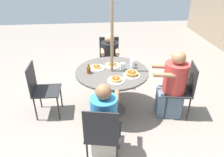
{
  "coord_description": "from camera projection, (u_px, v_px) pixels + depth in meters",
  "views": [
    {
      "loc": [
        3.09,
        -0.32,
        2.33
      ],
      "look_at": [
        0.0,
        0.0,
        0.62
      ],
      "focal_mm": 35.0,
      "sensor_mm": 36.0,
      "label": 1
    }
  ],
  "objects": [
    {
      "name": "patio_chair_south",
      "position": [
        103.0,
        133.0,
        2.59
      ],
      "size": [
        0.5,
        0.5,
        0.91
      ],
      "rotation": [
        0.0,
        0.0,
        1.37
      ],
      "color": "#232326",
      "rests_on": "ground"
    },
    {
      "name": "drinking_glass_a",
      "position": [
        123.0,
        66.0,
        3.49
      ],
      "size": [
        0.07,
        0.07,
        0.11
      ],
      "primitive_type": "cylinder",
      "color": "silver",
      "rests_on": "patio_table"
    },
    {
      "name": "syrup_bottle",
      "position": [
        89.0,
        70.0,
        3.39
      ],
      "size": [
        0.09,
        0.07,
        0.15
      ],
      "color": "brown",
      "rests_on": "patio_table"
    },
    {
      "name": "patio_chair_north",
      "position": [
        109.0,
        57.0,
        4.61
      ],
      "size": [
        0.45,
        0.45,
        0.91
      ],
      "rotation": [
        0.0,
        0.0,
        -1.62
      ],
      "color": "#232326",
      "rests_on": "ground"
    },
    {
      "name": "pancake_plate_b",
      "position": [
        132.0,
        74.0,
        3.32
      ],
      "size": [
        0.26,
        0.26,
        0.07
      ],
      "color": "white",
      "rests_on": "patio_table"
    },
    {
      "name": "diner_north",
      "position": [
        110.0,
        62.0,
        4.47
      ],
      "size": [
        0.52,
        0.37,
        1.07
      ],
      "rotation": [
        0.0,
        0.0,
        -1.62
      ],
      "color": "gray",
      "rests_on": "ground"
    },
    {
      "name": "pancake_plate_c",
      "position": [
        97.0,
        67.0,
        3.56
      ],
      "size": [
        0.26,
        0.26,
        0.05
      ],
      "color": "white",
      "rests_on": "patio_table"
    },
    {
      "name": "diner_west",
      "position": [
        172.0,
        87.0,
        3.52
      ],
      "size": [
        0.45,
        0.58,
        1.14
      ],
      "rotation": [
        0.0,
        0.0,
        -3.33
      ],
      "color": "slate",
      "rests_on": "ground"
    },
    {
      "name": "ground_plane",
      "position": [
        112.0,
        109.0,
        3.85
      ],
      "size": [
        12.0,
        12.0,
        0.0
      ],
      "primitive_type": "plane",
      "color": "gray"
    },
    {
      "name": "umbrella_pole",
      "position": [
        112.0,
        49.0,
        3.3
      ],
      "size": [
        0.05,
        0.05,
        2.25
      ],
      "primitive_type": "cylinder",
      "color": "#846B4C",
      "rests_on": "ground"
    },
    {
      "name": "diner_south",
      "position": [
        105.0,
        124.0,
        2.75
      ],
      "size": [
        0.54,
        0.41,
        1.09
      ],
      "rotation": [
        0.0,
        0.0,
        1.37
      ],
      "color": "beige",
      "rests_on": "ground"
    },
    {
      "name": "patio_table",
      "position": [
        112.0,
        78.0,
        3.54
      ],
      "size": [
        1.17,
        1.17,
        0.76
      ],
      "color": "#4C4742",
      "rests_on": "ground"
    },
    {
      "name": "patio_chair_west",
      "position": [
        183.0,
        87.0,
        3.51
      ],
      "size": [
        0.5,
        0.5,
        0.91
      ],
      "rotation": [
        0.0,
        0.0,
        -3.33
      ],
      "color": "#232326",
      "rests_on": "ground"
    },
    {
      "name": "pancake_plate_a",
      "position": [
        113.0,
        65.0,
        3.64
      ],
      "size": [
        0.26,
        0.26,
        0.04
      ],
      "color": "white",
      "rests_on": "patio_table"
    },
    {
      "name": "pancake_plate_d",
      "position": [
        116.0,
        80.0,
        3.19
      ],
      "size": [
        0.26,
        0.26,
        0.05
      ],
      "color": "white",
      "rests_on": "patio_table"
    },
    {
      "name": "coffee_cup",
      "position": [
        132.0,
        62.0,
        3.65
      ],
      "size": [
        0.08,
        0.08,
        0.12
      ],
      "color": "white",
      "rests_on": "patio_table"
    },
    {
      "name": "drinking_glass_b",
      "position": [
        133.0,
        64.0,
        3.54
      ],
      "size": [
        0.07,
        0.07,
        0.13
      ],
      "primitive_type": "cylinder",
      "color": "silver",
      "rests_on": "patio_table"
    },
    {
      "name": "patio_chair_east",
      "position": [
        41.0,
        87.0,
        3.51
      ],
      "size": [
        0.43,
        0.43,
        0.91
      ],
      "rotation": [
        0.0,
        0.0,
        -0.02
      ],
      "color": "#232326",
      "rests_on": "ground"
    }
  ]
}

